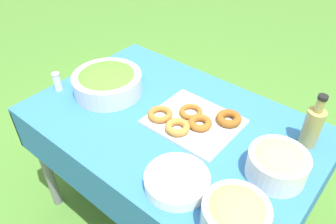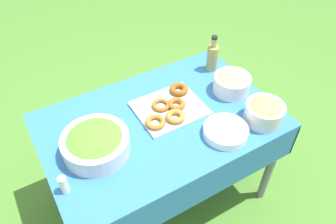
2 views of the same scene
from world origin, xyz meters
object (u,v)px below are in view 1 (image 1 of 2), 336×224
at_px(pasta_bowl, 277,163).
at_px(donut_platter, 193,121).
at_px(plate_stack, 177,181).
at_px(salad_bowl, 107,81).
at_px(olive_oil_bottle, 313,126).
at_px(fruit_bowl, 235,215).

distance_m(pasta_bowl, donut_platter, 0.41).
xyz_separation_m(pasta_bowl, donut_platter, (0.41, -0.04, -0.05)).
relative_size(donut_platter, plate_stack, 1.67).
xyz_separation_m(salad_bowl, donut_platter, (-0.47, -0.07, -0.04)).
bearing_deg(olive_oil_bottle, donut_platter, 24.67).
bearing_deg(pasta_bowl, donut_platter, -6.24).
relative_size(donut_platter, olive_oil_bottle, 1.62).
distance_m(salad_bowl, fruit_bowl, 0.91).
relative_size(plate_stack, fruit_bowl, 1.11).
bearing_deg(salad_bowl, fruit_bowl, 163.60).
height_order(donut_platter, fruit_bowl, fruit_bowl).
xyz_separation_m(salad_bowl, pasta_bowl, (-0.88, -0.03, 0.00)).
bearing_deg(pasta_bowl, fruit_bowl, 88.69).
height_order(donut_platter, olive_oil_bottle, olive_oil_bottle).
bearing_deg(donut_platter, fruit_bowl, 140.44).
bearing_deg(fruit_bowl, olive_oil_bottle, -93.69).
xyz_separation_m(plate_stack, fruit_bowl, (-0.24, 0.02, 0.04)).
height_order(pasta_bowl, olive_oil_bottle, olive_oil_bottle).
bearing_deg(olive_oil_bottle, plate_stack, 61.49).
height_order(salad_bowl, pasta_bowl, pasta_bowl).
height_order(pasta_bowl, donut_platter, pasta_bowl).
bearing_deg(donut_platter, olive_oil_bottle, -155.33).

